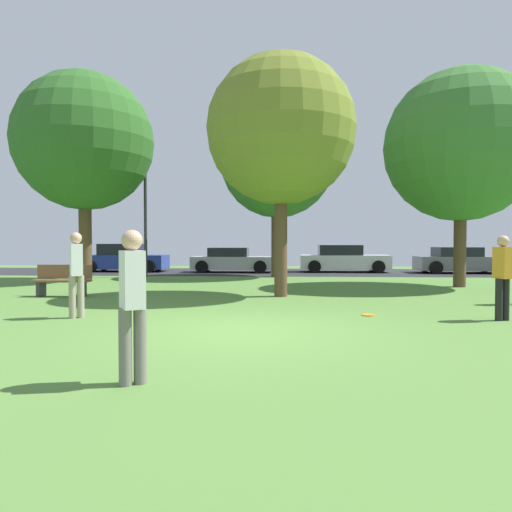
# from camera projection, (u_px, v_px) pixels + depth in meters

# --- Properties ---
(ground_plane) EXTENTS (44.00, 44.00, 0.00)m
(ground_plane) POSITION_uv_depth(u_px,v_px,m) (240.00, 330.00, 8.22)
(ground_plane) COLOR #547F38
(road_strip) EXTENTS (44.00, 6.40, 0.01)m
(road_strip) POSITION_uv_depth(u_px,v_px,m) (270.00, 272.00, 24.18)
(road_strip) COLOR #28282B
(road_strip) RESTS_ON ground_plane
(oak_tree_center) EXTENTS (5.36, 5.36, 8.17)m
(oak_tree_center) POSITION_uv_depth(u_px,v_px,m) (84.00, 142.00, 18.25)
(oak_tree_center) COLOR brown
(oak_tree_center) RESTS_ON ground_plane
(oak_tree_left) EXTENTS (5.21, 5.21, 7.48)m
(oak_tree_left) POSITION_uv_depth(u_px,v_px,m) (461.00, 146.00, 16.06)
(oak_tree_left) COLOR brown
(oak_tree_left) RESTS_ON ground_plane
(oak_tree_right) EXTENTS (4.22, 4.22, 6.83)m
(oak_tree_right) POSITION_uv_depth(u_px,v_px,m) (281.00, 131.00, 13.20)
(oak_tree_right) COLOR brown
(oak_tree_right) RESTS_ON ground_plane
(birch_tree_lone) EXTENTS (5.06, 5.06, 7.69)m
(birch_tree_lone) POSITION_uv_depth(u_px,v_px,m) (277.00, 161.00, 20.67)
(birch_tree_lone) COLOR brown
(birch_tree_lone) RESTS_ON ground_plane
(person_thrower) EXTENTS (0.35, 0.39, 1.68)m
(person_thrower) POSITION_uv_depth(u_px,v_px,m) (132.00, 299.00, 5.05)
(person_thrower) COLOR slate
(person_thrower) RESTS_ON ground_plane
(person_catcher) EXTENTS (0.35, 0.39, 1.75)m
(person_catcher) POSITION_uv_depth(u_px,v_px,m) (76.00, 270.00, 9.50)
(person_catcher) COLOR gray
(person_catcher) RESTS_ON ground_plane
(person_bystander) EXTENTS (0.31, 0.37, 1.68)m
(person_bystander) POSITION_uv_depth(u_px,v_px,m) (503.00, 274.00, 9.20)
(person_bystander) COLOR black
(person_bystander) RESTS_ON ground_plane
(frisbee_disc) EXTENTS (0.27, 0.27, 0.03)m
(frisbee_disc) POSITION_uv_depth(u_px,v_px,m) (368.00, 315.00, 9.83)
(frisbee_disc) COLOR orange
(frisbee_disc) RESTS_ON ground_plane
(parked_car_blue) EXTENTS (4.32, 2.01, 1.46)m
(parked_car_blue) POSITION_uv_depth(u_px,v_px,m) (124.00, 259.00, 24.72)
(parked_car_blue) COLOR #233893
(parked_car_blue) RESTS_ON ground_plane
(parked_car_silver) EXTENTS (4.15, 1.92, 1.27)m
(parked_car_silver) POSITION_uv_depth(u_px,v_px,m) (232.00, 261.00, 24.03)
(parked_car_silver) COLOR #B7B7BC
(parked_car_silver) RESTS_ON ground_plane
(parked_car_white) EXTENTS (4.53, 2.00, 1.40)m
(parked_car_white) POSITION_uv_depth(u_px,v_px,m) (343.00, 260.00, 24.23)
(parked_car_white) COLOR white
(parked_car_white) RESTS_ON ground_plane
(parked_car_grey) EXTENTS (4.33, 2.06, 1.30)m
(parked_car_grey) POSITION_uv_depth(u_px,v_px,m) (460.00, 261.00, 23.42)
(parked_car_grey) COLOR slate
(parked_car_grey) RESTS_ON ground_plane
(park_bench) EXTENTS (1.60, 0.45, 0.90)m
(park_bench) POSITION_uv_depth(u_px,v_px,m) (63.00, 280.00, 13.34)
(park_bench) COLOR brown
(park_bench) RESTS_ON ground_plane
(street_lamp_post) EXTENTS (0.14, 0.14, 4.50)m
(street_lamp_post) POSITION_uv_depth(u_px,v_px,m) (146.00, 226.00, 20.65)
(street_lamp_post) COLOR #2D2D33
(street_lamp_post) RESTS_ON ground_plane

